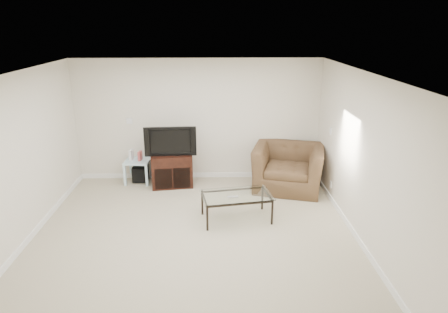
{
  "coord_description": "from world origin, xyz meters",
  "views": [
    {
      "loc": [
        0.33,
        -5.5,
        3.16
      ],
      "look_at": [
        0.5,
        1.2,
        0.9
      ],
      "focal_mm": 32.0,
      "sensor_mm": 36.0,
      "label": 1
    }
  ],
  "objects_px": {
    "coffee_table": "(236,207)",
    "side_table": "(138,171)",
    "tv_stand": "(172,169)",
    "recliner": "(288,160)",
    "television": "(171,140)",
    "subwoofer": "(140,174)"
  },
  "relations": [
    {
      "from": "subwoofer",
      "to": "coffee_table",
      "type": "relative_size",
      "value": 0.26
    },
    {
      "from": "tv_stand",
      "to": "television",
      "type": "xyz_separation_m",
      "value": [
        0.0,
        -0.03,
        0.63
      ]
    },
    {
      "from": "television",
      "to": "tv_stand",
      "type": "bearing_deg",
      "value": 94.63
    },
    {
      "from": "side_table",
      "to": "subwoofer",
      "type": "distance_m",
      "value": 0.08
    },
    {
      "from": "side_table",
      "to": "recliner",
      "type": "relative_size",
      "value": 0.38
    },
    {
      "from": "recliner",
      "to": "side_table",
      "type": "bearing_deg",
      "value": -172.63
    },
    {
      "from": "tv_stand",
      "to": "side_table",
      "type": "height_order",
      "value": "tv_stand"
    },
    {
      "from": "television",
      "to": "side_table",
      "type": "distance_m",
      "value": 1.04
    },
    {
      "from": "side_table",
      "to": "coffee_table",
      "type": "distance_m",
      "value": 2.6
    },
    {
      "from": "subwoofer",
      "to": "coffee_table",
      "type": "distance_m",
      "value": 2.59
    },
    {
      "from": "tv_stand",
      "to": "recliner",
      "type": "height_order",
      "value": "recliner"
    },
    {
      "from": "television",
      "to": "subwoofer",
      "type": "height_order",
      "value": "television"
    },
    {
      "from": "tv_stand",
      "to": "coffee_table",
      "type": "relative_size",
      "value": 0.7
    },
    {
      "from": "television",
      "to": "side_table",
      "type": "bearing_deg",
      "value": 159.48
    },
    {
      "from": "television",
      "to": "side_table",
      "type": "relative_size",
      "value": 1.88
    },
    {
      "from": "subwoofer",
      "to": "recliner",
      "type": "height_order",
      "value": "recliner"
    },
    {
      "from": "tv_stand",
      "to": "coffee_table",
      "type": "xyz_separation_m",
      "value": [
        1.22,
        -1.54,
        -0.11
      ]
    },
    {
      "from": "television",
      "to": "side_table",
      "type": "height_order",
      "value": "television"
    },
    {
      "from": "side_table",
      "to": "television",
      "type": "bearing_deg",
      "value": -17.39
    },
    {
      "from": "coffee_table",
      "to": "side_table",
      "type": "bearing_deg",
      "value": 138.14
    },
    {
      "from": "tv_stand",
      "to": "subwoofer",
      "type": "relative_size",
      "value": 2.68
    },
    {
      "from": "subwoofer",
      "to": "television",
      "type": "bearing_deg",
      "value": -19.45
    }
  ]
}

